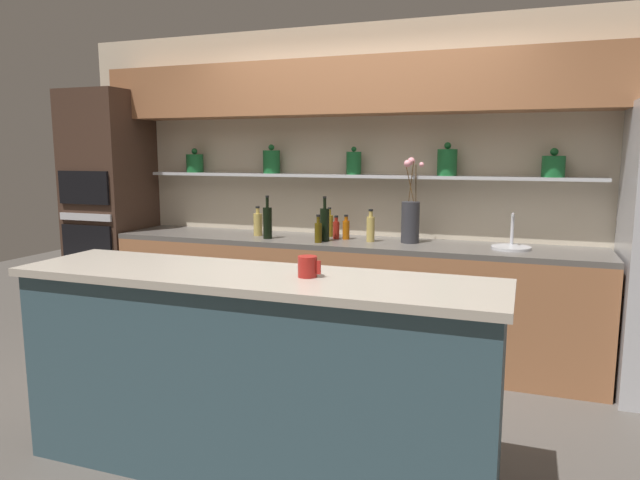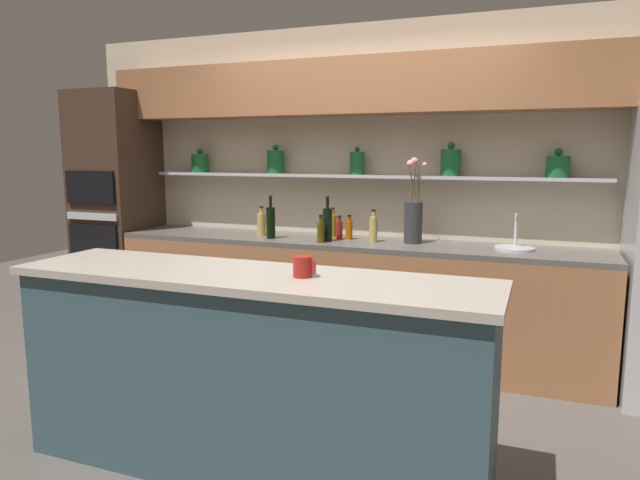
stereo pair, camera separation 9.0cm
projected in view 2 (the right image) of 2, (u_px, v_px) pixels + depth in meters
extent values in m
plane|color=#4C4742|center=(293.00, 424.00, 3.38)|extent=(12.00, 12.00, 0.00)
cube|color=beige|center=(372.00, 189.00, 4.66)|extent=(5.20, 0.10, 2.60)
cube|color=#B7B7BC|center=(357.00, 176.00, 4.54)|extent=(3.69, 0.18, 0.02)
cylinder|color=#19602D|center=(200.00, 163.00, 5.05)|extent=(0.15, 0.15, 0.16)
sphere|color=#19602D|center=(200.00, 151.00, 5.03)|extent=(0.05, 0.05, 0.05)
cylinder|color=#19602D|center=(276.00, 162.00, 4.78)|extent=(0.14, 0.14, 0.19)
sphere|color=#19602D|center=(275.00, 147.00, 4.76)|extent=(0.05, 0.05, 0.05)
cylinder|color=#19602D|center=(357.00, 163.00, 4.52)|extent=(0.12, 0.12, 0.18)
sphere|color=#19602D|center=(357.00, 149.00, 4.50)|extent=(0.04, 0.04, 0.04)
cylinder|color=#19602D|center=(451.00, 163.00, 4.25)|extent=(0.15, 0.15, 0.20)
sphere|color=#19602D|center=(451.00, 146.00, 4.24)|extent=(0.05, 0.05, 0.05)
cylinder|color=#19602D|center=(558.00, 167.00, 3.99)|extent=(0.16, 0.16, 0.15)
sphere|color=#19602D|center=(559.00, 152.00, 3.98)|extent=(0.06, 0.06, 0.06)
cube|color=#99603D|center=(365.00, 87.00, 4.34)|extent=(4.42, 0.34, 0.42)
cube|color=#99603D|center=(348.00, 300.00, 4.49)|extent=(3.79, 0.62, 0.88)
cube|color=#56514C|center=(348.00, 243.00, 4.42)|extent=(3.79, 0.62, 0.04)
cube|color=#334C56|center=(249.00, 378.00, 2.82)|extent=(2.34, 0.55, 0.98)
cube|color=#ADA393|center=(247.00, 277.00, 2.74)|extent=(2.40, 0.61, 0.04)
cube|color=#3D281E|center=(118.00, 211.00, 5.19)|extent=(0.60, 0.62, 2.13)
cube|color=black|center=(94.00, 247.00, 4.94)|extent=(0.51, 0.02, 0.40)
cube|color=black|center=(90.00, 187.00, 4.86)|extent=(0.51, 0.02, 0.28)
cube|color=#B7B7BC|center=(92.00, 216.00, 4.90)|extent=(0.53, 0.02, 0.06)
cylinder|color=#2D2D33|center=(413.00, 223.00, 4.26)|extent=(0.14, 0.14, 0.31)
cylinder|color=#4C3319|center=(414.00, 182.00, 4.23)|extent=(0.04, 0.01, 0.30)
sphere|color=pink|center=(414.00, 161.00, 4.24)|extent=(0.06, 0.06, 0.06)
cylinder|color=#4C3319|center=(413.00, 183.00, 4.20)|extent=(0.08, 0.03, 0.28)
sphere|color=pink|center=(410.00, 164.00, 4.14)|extent=(0.05, 0.05, 0.05)
cylinder|color=#4C3319|center=(419.00, 183.00, 4.20)|extent=(0.01, 0.03, 0.27)
sphere|color=pink|center=(425.00, 165.00, 4.16)|extent=(0.04, 0.04, 0.04)
cylinder|color=#B7B7BC|center=(514.00, 249.00, 3.97)|extent=(0.27, 0.27, 0.02)
cylinder|color=#B7B7BC|center=(516.00, 230.00, 4.05)|extent=(0.02, 0.02, 0.22)
cylinder|color=#B7B7BC|center=(516.00, 215.00, 3.98)|extent=(0.02, 0.12, 0.02)
cylinder|color=tan|center=(262.00, 224.00, 4.67)|extent=(0.07, 0.07, 0.18)
cylinder|color=tan|center=(261.00, 211.00, 4.65)|extent=(0.03, 0.03, 0.04)
cylinder|color=black|center=(261.00, 207.00, 4.64)|extent=(0.03, 0.03, 0.01)
cylinder|color=#9E4C0A|center=(349.00, 230.00, 4.45)|extent=(0.05, 0.05, 0.14)
cylinder|color=#9E4C0A|center=(349.00, 219.00, 4.44)|extent=(0.03, 0.03, 0.04)
cylinder|color=black|center=(349.00, 216.00, 4.43)|extent=(0.03, 0.03, 0.01)
cylinder|color=#47380A|center=(321.00, 233.00, 4.29)|extent=(0.05, 0.05, 0.15)
cylinder|color=#47380A|center=(321.00, 220.00, 4.28)|extent=(0.03, 0.03, 0.05)
cylinder|color=black|center=(321.00, 216.00, 4.27)|extent=(0.03, 0.03, 0.01)
cylinder|color=black|center=(271.00, 223.00, 4.50)|extent=(0.07, 0.07, 0.25)
cylinder|color=black|center=(271.00, 202.00, 4.47)|extent=(0.02, 0.02, 0.08)
cylinder|color=black|center=(270.00, 196.00, 4.47)|extent=(0.03, 0.03, 0.01)
cylinder|color=black|center=(327.00, 225.00, 4.36)|extent=(0.07, 0.07, 0.25)
cylinder|color=black|center=(328.00, 203.00, 4.33)|extent=(0.02, 0.02, 0.08)
cylinder|color=black|center=(328.00, 197.00, 4.33)|extent=(0.03, 0.03, 0.01)
cylinder|color=tan|center=(373.00, 229.00, 4.32)|extent=(0.06, 0.06, 0.19)
cylinder|color=tan|center=(374.00, 214.00, 4.31)|extent=(0.03, 0.03, 0.04)
cylinder|color=black|center=(374.00, 210.00, 4.30)|extent=(0.03, 0.03, 0.01)
cylinder|color=maroon|center=(339.00, 230.00, 4.49)|extent=(0.05, 0.05, 0.13)
cylinder|color=maroon|center=(339.00, 220.00, 4.47)|extent=(0.03, 0.03, 0.04)
cylinder|color=black|center=(339.00, 217.00, 4.47)|extent=(0.03, 0.03, 0.01)
cylinder|color=olive|center=(333.00, 226.00, 4.60)|extent=(0.06, 0.06, 0.17)
cylinder|color=olive|center=(333.00, 212.00, 4.58)|extent=(0.03, 0.03, 0.05)
cylinder|color=black|center=(333.00, 208.00, 4.58)|extent=(0.03, 0.03, 0.01)
cylinder|color=maroon|center=(303.00, 267.00, 2.65)|extent=(0.09, 0.09, 0.10)
cube|color=maroon|center=(313.00, 267.00, 2.63)|extent=(0.02, 0.01, 0.06)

